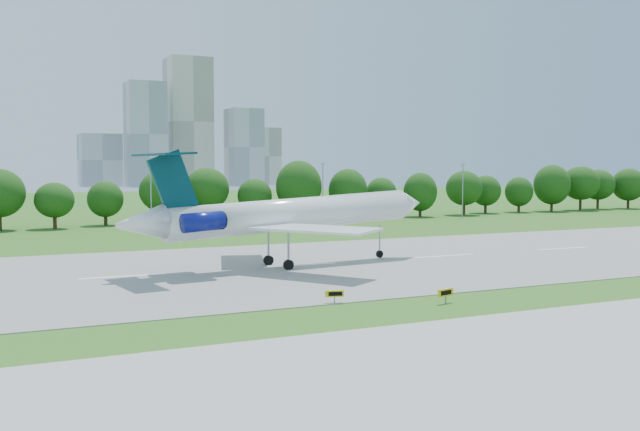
{
  "coord_description": "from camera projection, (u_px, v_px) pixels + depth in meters",
  "views": [
    {
      "loc": [
        -12.67,
        -49.55,
        11.25
      ],
      "look_at": [
        19.19,
        18.0,
        6.27
      ],
      "focal_mm": 40.0,
      "sensor_mm": 36.0,
      "label": 1
    }
  ],
  "objects": [
    {
      "name": "runway",
      "position": [
        123.0,
        277.0,
        73.42
      ],
      "size": [
        400.0,
        45.0,
        0.08
      ],
      "primitive_type": "cube",
      "color": "gray",
      "rests_on": "ground"
    },
    {
      "name": "skyline",
      "position": [
        183.0,
        137.0,
        443.97
      ],
      "size": [
        127.0,
        52.0,
        80.0
      ],
      "color": "#B2B2B7",
      "rests_on": "ground"
    },
    {
      "name": "ground",
      "position": [
        185.0,
        326.0,
        50.86
      ],
      "size": [
        600.0,
        600.0,
        0.0
      ],
      "primitive_type": "plane",
      "color": "#2D5A17",
      "rests_on": "ground"
    },
    {
      "name": "taxi_sign_centre",
      "position": [
        446.0,
        293.0,
        59.18
      ],
      "size": [
        1.74,
        0.62,
        1.23
      ],
      "rotation": [
        0.0,
        0.0,
        0.25
      ],
      "color": "gray",
      "rests_on": "ground"
    },
    {
      "name": "taxiway",
      "position": [
        279.0,
        399.0,
        34.61
      ],
      "size": [
        400.0,
        23.0,
        0.08
      ],
      "primitive_type": "cube",
      "color": "#ADADA8",
      "rests_on": "ground"
    },
    {
      "name": "tree_line",
      "position": [
        59.0,
        195.0,
        133.47
      ],
      "size": [
        288.4,
        8.4,
        10.4
      ],
      "color": "#382314",
      "rests_on": "ground"
    },
    {
      "name": "taxi_sign_right",
      "position": [
        335.0,
        294.0,
        59.17
      ],
      "size": [
        1.55,
        0.57,
        1.09
      ],
      "rotation": [
        0.0,
        0.0,
        -0.26
      ],
      "color": "gray",
      "rests_on": "ground"
    },
    {
      "name": "airliner",
      "position": [
        279.0,
        214.0,
        80.11
      ],
      "size": [
        39.54,
        28.56,
        13.19
      ],
      "rotation": [
        0.0,
        -0.04,
        0.14
      ],
      "color": "white",
      "rests_on": "ground"
    },
    {
      "name": "light_poles",
      "position": [
        50.0,
        196.0,
        123.37
      ],
      "size": [
        175.9,
        0.25,
        12.19
      ],
      "color": "gray",
      "rests_on": "ground"
    }
  ]
}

